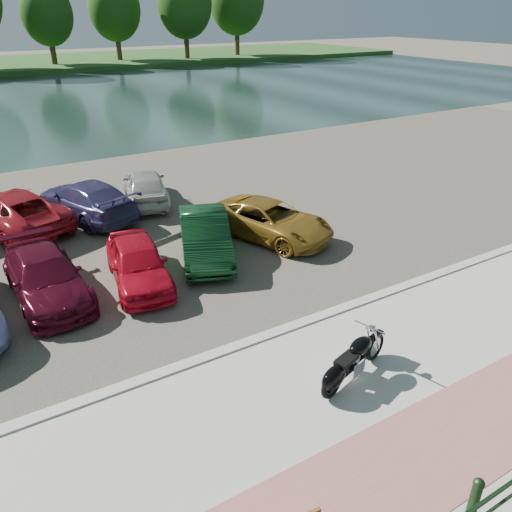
% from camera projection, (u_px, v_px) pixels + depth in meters
% --- Properties ---
extents(ground, '(200.00, 200.00, 0.00)m').
position_uv_depth(ground, '(376.00, 361.00, 11.41)').
color(ground, '#595447').
rests_on(ground, ground).
extents(promenade, '(60.00, 6.00, 0.10)m').
position_uv_depth(promenade, '(409.00, 385.00, 10.62)').
color(promenade, '#B6B4AB').
rests_on(promenade, ground).
extents(pink_path, '(60.00, 2.00, 0.01)m').
position_uv_depth(pink_path, '(469.00, 428.00, 9.45)').
color(pink_path, '#945854').
rests_on(pink_path, promenade).
extents(kerb, '(60.00, 0.30, 0.14)m').
position_uv_depth(kerb, '(322.00, 317.00, 12.92)').
color(kerb, '#B6B4AB').
rests_on(kerb, ground).
extents(parking_lot, '(60.00, 18.00, 0.04)m').
position_uv_depth(parking_lot, '(183.00, 210.00, 19.84)').
color(parking_lot, '#3E3A32').
rests_on(parking_lot, ground).
extents(river, '(120.00, 40.00, 0.00)m').
position_uv_depth(river, '(45.00, 103.00, 42.09)').
color(river, '#172A26').
rests_on(river, ground).
extents(bollards, '(10.68, 0.18, 0.81)m').
position_uv_depth(bollards, '(468.00, 501.00, 7.57)').
color(bollards, black).
rests_on(bollards, promenade).
extents(far_trees, '(70.25, 10.68, 12.52)m').
position_uv_depth(far_trees, '(31.00, 5.00, 60.51)').
color(far_trees, '#3B2B15').
rests_on(far_trees, far_bank).
extents(motorcycle, '(2.27, 0.99, 1.05)m').
position_uv_depth(motorcycle, '(349.00, 364.00, 10.44)').
color(motorcycle, black).
rests_on(motorcycle, promenade).
extents(car_3, '(1.98, 4.41, 1.25)m').
position_uv_depth(car_3, '(46.00, 277.00, 13.59)').
color(car_3, '#4C0A1D').
rests_on(car_3, parking_lot).
extents(car_4, '(2.09, 3.99, 1.30)m').
position_uv_depth(car_4, '(138.00, 263.00, 14.28)').
color(car_4, red).
rests_on(car_4, parking_lot).
extents(car_5, '(2.90, 4.51, 1.40)m').
position_uv_depth(car_5, '(205.00, 236.00, 15.85)').
color(car_5, black).
rests_on(car_5, parking_lot).
extents(car_6, '(3.55, 4.99, 1.26)m').
position_uv_depth(car_6, '(270.00, 220.00, 17.18)').
color(car_6, olive).
rests_on(car_6, parking_lot).
extents(car_10, '(3.88, 5.61, 1.42)m').
position_uv_depth(car_10, '(13.00, 211.00, 17.75)').
color(car_10, maroon).
rests_on(car_10, parking_lot).
extents(car_11, '(3.34, 5.25, 1.42)m').
position_uv_depth(car_11, '(86.00, 200.00, 18.78)').
color(car_11, navy).
rests_on(car_11, parking_lot).
extents(car_12, '(2.59, 4.37, 1.39)m').
position_uv_depth(car_12, '(145.00, 186.00, 20.23)').
color(car_12, '#B6B5B1').
rests_on(car_12, parking_lot).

